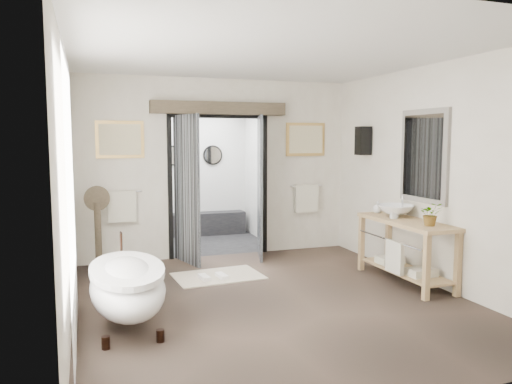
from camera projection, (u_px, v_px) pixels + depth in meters
ground_plane at (272, 301)px, 5.97m from camera, size 5.00×5.00×0.00m
room_shell at (274, 145)px, 5.64m from camera, size 4.52×5.02×2.91m
shower_room at (199, 192)px, 9.63m from camera, size 2.22×2.01×2.51m
back_wall_dressing at (221, 162)px, 7.98m from camera, size 3.82×0.79×2.52m
clawfoot_tub at (127, 286)px, 5.20m from camera, size 0.76×1.70×0.83m
vanity at (405, 246)px, 6.68m from camera, size 0.57×1.60×0.85m
pedestal_mirror at (98, 234)px, 7.32m from camera, size 0.37×0.24×1.25m
rug at (218, 276)px, 7.02m from camera, size 1.26×0.89×0.01m
slippers at (213, 277)px, 6.87m from camera, size 0.37×0.27×0.05m
basin at (396, 211)px, 6.90m from camera, size 0.52×0.52×0.17m
plant at (431, 214)px, 6.21m from camera, size 0.34×0.32×0.29m
soap_bottle_a at (394, 212)px, 6.76m from camera, size 0.09×0.09×0.18m
soap_bottle_b at (378, 207)px, 7.29m from camera, size 0.14×0.14×0.17m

